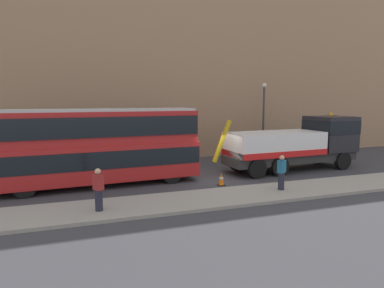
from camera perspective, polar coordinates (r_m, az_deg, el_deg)
The scene contains 9 objects.
ground_plane at distance 19.61m, azimuth 3.45°, elevation -5.73°, with size 120.00×120.00×0.00m, color #38383D.
near_kerb at distance 15.91m, azimuth 9.24°, elevation -8.70°, with size 60.00×2.80×0.15m, color gray.
building_facade at distance 26.29m, azimuth -2.71°, elevation 15.35°, with size 60.00×1.50×16.00m.
recovery_tow_truck at distance 22.45m, azimuth 17.73°, elevation 0.18°, with size 10.21×3.16×3.67m.
double_decker_bus at distance 18.01m, azimuth -16.50°, elevation 0.00°, with size 11.15×3.19×4.06m.
pedestrian_onlooker at distance 13.65m, azimuth -15.85°, elevation -7.68°, with size 0.44×0.48×1.71m.
pedestrian_bystander at distance 16.73m, azimuth 15.20°, elevation -4.85°, with size 0.47×0.40×1.71m.
traffic_cone_near_bus at distance 17.71m, azimuth 5.07°, elevation -6.07°, with size 0.36×0.36×0.72m.
street_lamp at distance 26.65m, azimuth 12.26°, elevation 5.18°, with size 0.36×0.36×5.83m.
Camera 1 is at (-7.24, -17.65, 4.51)m, focal length 30.89 mm.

